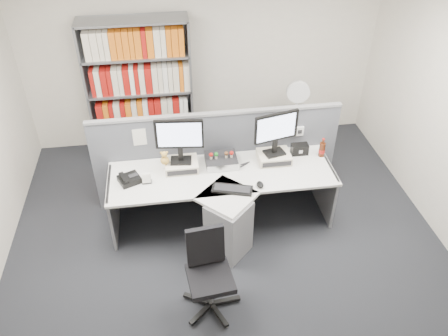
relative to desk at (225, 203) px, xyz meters
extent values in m
plane|color=#26272C|center=(0.00, -0.60, -0.46)|extent=(5.50, 5.50, 0.00)
cube|color=silver|center=(0.00, 2.15, 0.89)|extent=(5.00, 0.04, 2.70)
cube|color=white|center=(0.00, -0.60, 2.24)|extent=(5.00, 5.50, 0.04)
cube|color=#595C65|center=(0.00, 0.65, 0.17)|extent=(3.00, 0.05, 1.25)
cube|color=#9E9EA3|center=(0.00, 0.65, 0.80)|extent=(3.00, 0.07, 0.03)
cube|color=white|center=(0.95, 0.62, 0.49)|extent=(0.22, 0.04, 0.12)
cube|color=white|center=(-0.90, 0.63, 0.59)|extent=(0.16, 0.00, 0.22)
cube|color=white|center=(-0.50, 0.63, 0.59)|extent=(0.16, 0.00, 0.22)
cube|color=white|center=(0.70, 0.63, 0.59)|extent=(0.16, 0.00, 0.22)
cube|color=silver|center=(0.00, 0.22, 0.25)|extent=(2.60, 0.80, 0.03)
cube|color=silver|center=(0.00, -0.18, 0.25)|extent=(0.74, 0.74, 0.03)
cube|color=gray|center=(0.00, -0.30, -0.11)|extent=(0.57, 0.57, 0.69)
cube|color=gray|center=(-1.28, 0.22, -0.10)|extent=(0.03, 0.70, 0.72)
cube|color=gray|center=(1.28, 0.22, -0.10)|extent=(0.03, 0.70, 0.72)
cube|color=gray|center=(0.00, 0.58, -0.11)|extent=(2.50, 0.02, 0.45)
cube|color=beige|center=(-0.45, 0.38, 0.31)|extent=(0.38, 0.30, 0.10)
cube|color=black|center=(-0.45, 0.23, 0.31)|extent=(0.34, 0.01, 0.06)
cube|color=beige|center=(0.65, 0.38, 0.31)|extent=(0.38, 0.30, 0.10)
cube|color=black|center=(0.65, 0.23, 0.31)|extent=(0.34, 0.01, 0.06)
cube|color=black|center=(-0.45, 0.38, 0.37)|extent=(0.25, 0.20, 0.02)
cube|color=black|center=(-0.45, 0.38, 0.47)|extent=(0.06, 0.04, 0.19)
cube|color=black|center=(-0.45, 0.38, 0.74)|extent=(0.54, 0.10, 0.36)
cube|color=#CBD7FF|center=(-0.45, 0.37, 0.74)|extent=(0.48, 0.06, 0.30)
cube|color=black|center=(0.65, 0.38, 0.37)|extent=(0.27, 0.22, 0.02)
cube|color=black|center=(0.65, 0.38, 0.47)|extent=(0.06, 0.04, 0.19)
cube|color=black|center=(0.65, 0.38, 0.73)|extent=(0.52, 0.16, 0.35)
cube|color=#CBD7FF|center=(0.64, 0.37, 0.73)|extent=(0.47, 0.12, 0.30)
cube|color=black|center=(0.02, 0.41, 0.31)|extent=(0.37, 0.32, 0.10)
cube|color=silver|center=(0.02, 0.24, 0.31)|extent=(0.37, 0.01, 0.09)
cylinder|color=beige|center=(-0.10, 0.39, 0.38)|extent=(0.03, 0.03, 0.03)
sphere|color=#A5140F|center=(-0.10, 0.39, 0.42)|extent=(0.05, 0.05, 0.05)
cylinder|color=beige|center=(-0.04, 0.39, 0.38)|extent=(0.03, 0.03, 0.03)
sphere|color=#19721E|center=(-0.04, 0.39, 0.42)|extent=(0.05, 0.05, 0.05)
cylinder|color=beige|center=(0.08, 0.39, 0.38)|extent=(0.03, 0.03, 0.03)
sphere|color=#593319|center=(0.08, 0.39, 0.42)|extent=(0.05, 0.05, 0.05)
cylinder|color=beige|center=(0.14, 0.39, 0.38)|extent=(0.03, 0.03, 0.03)
sphere|color=#A5140F|center=(0.14, 0.39, 0.42)|extent=(0.05, 0.05, 0.05)
cube|color=black|center=(0.07, -0.09, 0.28)|extent=(0.47, 0.29, 0.02)
cube|color=black|center=(0.07, -0.09, 0.29)|extent=(0.41, 0.23, 0.01)
ellipsoid|color=black|center=(0.38, -0.07, 0.29)|extent=(0.07, 0.12, 0.04)
cube|color=black|center=(-1.04, 0.22, 0.29)|extent=(0.29, 0.28, 0.06)
cube|color=black|center=(-1.10, 0.20, 0.34)|extent=(0.12, 0.19, 0.04)
cube|color=black|center=(-1.00, 0.24, 0.33)|extent=(0.12, 0.10, 0.01)
cube|color=black|center=(-0.85, 0.18, 0.27)|extent=(0.10, 0.06, 0.02)
cube|color=white|center=(-0.85, 0.15, 0.34)|extent=(0.09, 0.04, 0.10)
cube|color=white|center=(-0.85, 0.20, 0.34)|extent=(0.09, 0.04, 0.10)
sphere|color=gold|center=(-0.64, 0.36, 0.41)|extent=(0.10, 0.10, 0.10)
sphere|color=gold|center=(-0.64, 0.36, 0.50)|extent=(0.07, 0.07, 0.07)
sphere|color=gold|center=(-0.67, 0.36, 0.52)|extent=(0.03, 0.03, 0.03)
sphere|color=gold|center=(-0.60, 0.36, 0.52)|extent=(0.03, 0.03, 0.03)
cube|color=black|center=(0.99, 0.47, 0.33)|extent=(0.20, 0.11, 0.13)
cylinder|color=#3F190A|center=(1.24, 0.39, 0.36)|extent=(0.07, 0.07, 0.18)
cylinder|color=#A5140F|center=(1.24, 0.39, 0.34)|extent=(0.08, 0.08, 0.05)
cylinder|color=#3F190A|center=(1.24, 0.39, 0.47)|extent=(0.03, 0.03, 0.05)
cylinder|color=#A5140F|center=(1.24, 0.39, 0.50)|extent=(0.03, 0.03, 0.01)
cube|color=gray|center=(-1.59, 1.85, 0.54)|extent=(0.03, 0.40, 2.00)
cube|color=gray|center=(-0.21, 1.85, 0.54)|extent=(0.03, 0.40, 2.00)
cube|color=gray|center=(-0.90, 2.04, 0.54)|extent=(1.40, 0.02, 2.00)
cube|color=gray|center=(-0.90, 1.85, -0.44)|extent=(1.38, 0.40, 0.03)
cube|color=gray|center=(-0.90, 1.85, 0.06)|extent=(1.38, 0.40, 0.03)
cube|color=gray|center=(-0.90, 1.85, 0.56)|extent=(1.38, 0.40, 0.03)
cube|color=gray|center=(-0.90, 1.85, 1.06)|extent=(1.38, 0.40, 0.03)
cube|color=gray|center=(-0.90, 1.85, 1.52)|extent=(1.38, 0.40, 0.03)
cube|color=#A5140F|center=(-0.90, 1.82, -0.24)|extent=(1.24, 0.28, 0.36)
cube|color=orange|center=(-0.90, 1.82, 0.26)|extent=(1.24, 0.28, 0.36)
cube|color=beige|center=(-0.90, 1.82, 0.76)|extent=(1.24, 0.28, 0.36)
cube|color=white|center=(-0.90, 1.82, 1.26)|extent=(1.24, 0.28, 0.36)
cube|color=gray|center=(1.20, 1.40, -0.11)|extent=(0.45, 0.60, 0.70)
cube|color=black|center=(1.20, 1.10, 0.06)|extent=(0.40, 0.02, 0.28)
cube|color=black|center=(1.20, 1.10, -0.26)|extent=(0.40, 0.02, 0.28)
cylinder|color=white|center=(1.20, 1.40, 0.26)|extent=(0.18, 0.18, 0.03)
cylinder|color=white|center=(1.20, 1.40, 0.37)|extent=(0.03, 0.03, 0.18)
cylinder|color=white|center=(1.20, 1.39, 0.61)|extent=(0.31, 0.11, 0.31)
cylinder|color=silver|center=(1.20, 1.41, 0.61)|extent=(0.31, 0.10, 0.31)
cylinder|color=silver|center=(-0.29, -1.03, -0.23)|extent=(0.05, 0.05, 0.37)
cube|color=black|center=(-0.29, -1.03, -0.02)|extent=(0.47, 0.47, 0.06)
cube|color=black|center=(-0.31, -0.84, 0.24)|extent=(0.38, 0.14, 0.43)
cube|color=black|center=(-0.13, -1.02, -0.41)|extent=(0.28, 0.07, 0.04)
cylinder|color=black|center=(-0.02, -1.00, -0.43)|extent=(0.05, 0.05, 0.03)
cube|color=black|center=(-0.26, -0.87, -0.41)|extent=(0.10, 0.28, 0.04)
cylinder|color=black|center=(-0.23, -0.76, -0.43)|extent=(0.05, 0.05, 0.03)
cube|color=black|center=(-0.44, -0.95, -0.41)|extent=(0.26, 0.18, 0.04)
cylinder|color=black|center=(-0.53, -0.89, -0.43)|extent=(0.05, 0.05, 0.03)
cube|color=black|center=(-0.42, -1.14, -0.41)|extent=(0.24, 0.22, 0.04)
cylinder|color=black|center=(-0.50, -1.22, -0.43)|extent=(0.05, 0.05, 0.03)
cube|color=black|center=(-0.22, -1.18, -0.41)|extent=(0.15, 0.27, 0.04)
cylinder|color=black|center=(-0.18, -1.29, -0.43)|extent=(0.05, 0.05, 0.03)
camera|label=1|loc=(-0.57, -3.82, 3.42)|focal=36.09mm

